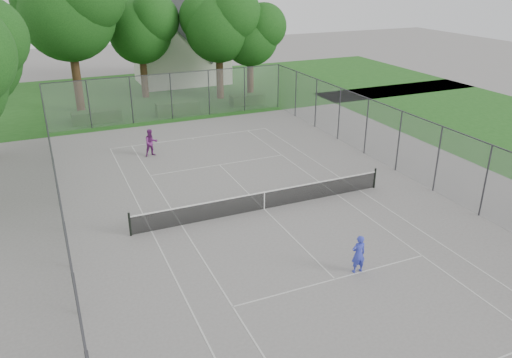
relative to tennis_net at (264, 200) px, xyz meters
name	(u,v)px	position (x,y,z in m)	size (l,w,h in m)	color
ground	(264,209)	(0.00, 0.00, -0.51)	(120.00, 120.00, 0.00)	slate
grass_far	(147,94)	(0.00, 26.00, -0.51)	(60.00, 20.00, 0.00)	#1C4F16
court_markings	(264,209)	(0.00, 0.00, -0.50)	(11.03, 23.83, 0.01)	silver
tennis_net	(264,200)	(0.00, 0.00, 0.00)	(12.87, 0.10, 1.10)	black
perimeter_fence	(265,175)	(0.00, 0.00, 1.30)	(18.08, 34.08, 3.52)	#38383D
tree_far_left	(68,5)	(-6.10, 22.26, 7.63)	(8.24, 7.52, 11.84)	#372314
tree_far_midleft	(141,27)	(-0.31, 24.78, 5.58)	(6.17, 5.63, 8.87)	#372314
tree_far_midright	(220,23)	(5.72, 21.74, 5.94)	(6.53, 5.96, 9.39)	#372314
tree_far_right	(251,33)	(8.48, 21.43, 5.03)	(5.61, 5.12, 8.07)	#372314
hedge_left	(97,117)	(-5.45, 18.35, -0.06)	(3.58, 1.07, 0.89)	#1E4917
hedge_mid	(178,108)	(0.66, 17.92, 0.02)	(3.37, 0.96, 1.06)	#1E4917
hedge_right	(247,100)	(6.92, 18.67, -0.08)	(2.89, 1.06, 0.87)	#1E4917
house	(180,39)	(4.44, 29.76, 3.72)	(8.43, 6.54, 10.50)	silver
girl_player	(358,254)	(1.04, -6.29, 0.27)	(0.57, 0.37, 1.56)	#333EC2
woman_player	(151,143)	(-3.29, 9.56, 0.34)	(0.82, 0.64, 1.69)	#6F256F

